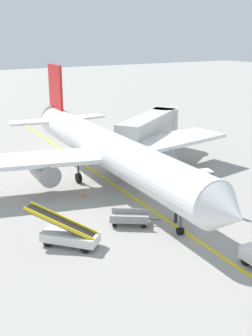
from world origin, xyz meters
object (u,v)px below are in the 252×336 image
(belt_loader_forward_hold, at_px, (68,234))
(ground_crew_wing_walker, at_px, (234,205))
(safety_cone_nose_left, at_px, (84,195))
(jet_bridge, at_px, (152,125))
(safety_cone_wingtip_right, at_px, (134,169))
(baggage_cart_loaded, at_px, (130,218))
(ground_crew_marshaller, at_px, (176,211))
(safety_cone_wingtip_left, at_px, (231,202))
(baggage_tug_near_wing, at_px, (203,182))
(airliner, at_px, (106,148))

(belt_loader_forward_hold, height_order, ground_crew_wing_walker, belt_loader_forward_hold)
(belt_loader_forward_hold, bearing_deg, safety_cone_nose_left, 56.93)
(jet_bridge, height_order, safety_cone_wingtip_right, jet_bridge)
(safety_cone_nose_left, bearing_deg, belt_loader_forward_hold, -123.07)
(baggage_cart_loaded, distance_m, safety_cone_wingtip_right, 12.97)
(ground_crew_wing_walker, relative_size, safety_cone_wingtip_right, 3.86)
(ground_crew_wing_walker, bearing_deg, ground_crew_marshaller, 162.65)
(jet_bridge, bearing_deg, safety_cone_wingtip_left, -101.28)
(baggage_cart_loaded, relative_size, ground_crew_wing_walker, 2.07)
(jet_bridge, bearing_deg, ground_crew_wing_walker, -104.77)
(jet_bridge, height_order, baggage_cart_loaded, jet_bridge)
(baggage_tug_near_wing, bearing_deg, jet_bridge, 76.16)
(belt_loader_forward_hold, distance_m, safety_cone_nose_left, 8.76)
(airliner, distance_m, ground_crew_marshaller, 10.55)
(baggage_tug_near_wing, relative_size, baggage_cart_loaded, 0.75)
(safety_cone_nose_left, relative_size, safety_cone_wingtip_right, 1.00)
(airliner, relative_size, baggage_tug_near_wing, 13.38)
(baggage_tug_near_wing, height_order, ground_crew_wing_walker, baggage_tug_near_wing)
(ground_crew_marshaller, bearing_deg, jet_bridge, 60.44)
(airliner, height_order, baggage_cart_loaded, airliner)
(ground_crew_wing_walker, bearing_deg, jet_bridge, 75.23)
(baggage_cart_loaded, xyz_separation_m, safety_cone_wingtip_left, (9.03, -1.23, -0.25))
(jet_bridge, relative_size, baggage_tug_near_wing, 4.54)
(jet_bridge, distance_m, safety_cone_wingtip_right, 6.99)
(airliner, relative_size, belt_loader_forward_hold, 7.68)
(jet_bridge, xyz_separation_m, safety_cone_wingtip_right, (-4.85, -3.77, -3.32))
(safety_cone_wingtip_left, bearing_deg, ground_crew_marshaller, -176.98)
(jet_bridge, bearing_deg, baggage_cart_loaded, -130.03)
(jet_bridge, relative_size, safety_cone_wingtip_right, 27.28)
(jet_bridge, distance_m, safety_cone_wingtip_left, 16.36)
(airliner, height_order, belt_loader_forward_hold, airliner)
(belt_loader_forward_hold, distance_m, safety_cone_wingtip_right, 16.89)
(safety_cone_nose_left, bearing_deg, ground_crew_marshaller, -67.03)
(safety_cone_wingtip_right, bearing_deg, baggage_tug_near_wing, -77.56)
(ground_crew_marshaller, xyz_separation_m, safety_cone_wingtip_left, (5.96, 0.31, -0.69))
(ground_crew_marshaller, height_order, safety_cone_wingtip_left, ground_crew_marshaller)
(baggage_tug_near_wing, distance_m, safety_cone_nose_left, 10.57)
(baggage_tug_near_wing, distance_m, ground_crew_marshaller, 7.21)
(airliner, height_order, ground_crew_wing_walker, airliner)
(baggage_tug_near_wing, bearing_deg, safety_cone_nose_left, 155.38)
(jet_bridge, xyz_separation_m, safety_cone_wingtip_left, (-3.13, -15.71, -3.32))
(airliner, xyz_separation_m, ground_crew_wing_walker, (4.65, -11.65, -2.51))
(baggage_cart_loaded, bearing_deg, belt_loader_forward_hold, -173.12)
(baggage_cart_loaded, distance_m, safety_cone_wingtip_left, 9.12)
(ground_crew_wing_walker, relative_size, safety_cone_nose_left, 3.86)
(baggage_tug_near_wing, bearing_deg, belt_loader_forward_hold, -168.45)
(ground_crew_marshaller, relative_size, safety_cone_wingtip_right, 3.86)
(baggage_cart_loaded, distance_m, safety_cone_nose_left, 6.72)
(jet_bridge, height_order, belt_loader_forward_hold, jet_bridge)
(belt_loader_forward_hold, bearing_deg, ground_crew_wing_walker, -10.31)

